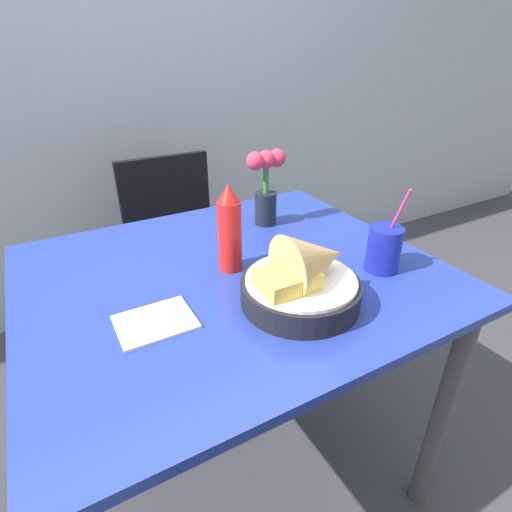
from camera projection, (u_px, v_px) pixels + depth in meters
The scene contains 9 objects.
ground_plane at pixel (239, 463), 1.36m from camera, with size 12.00×12.00×0.00m, color #38383D.
wall_window at pixel (101, 34), 1.69m from camera, with size 7.00×0.06×2.60m.
dining_table at pixel (234, 307), 1.05m from camera, with size 1.00×0.86×0.76m.
chair_far_window at pixel (176, 237), 1.76m from camera, with size 0.40×0.40×0.85m.
food_basket at pixel (305, 278), 0.85m from camera, with size 0.26×0.26×0.17m.
ketchup_bottle at pixel (229, 230), 0.96m from camera, with size 0.06×0.06×0.22m.
drink_cup at pixel (384, 250), 0.98m from camera, with size 0.08×0.08×0.22m.
flower_vase at pixel (266, 184), 1.20m from camera, with size 0.13×0.07×0.23m.
napkin at pixel (155, 322), 0.81m from camera, with size 0.15×0.12×0.01m.
Camera 1 is at (-0.37, -0.78, 1.27)m, focal length 28.00 mm.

